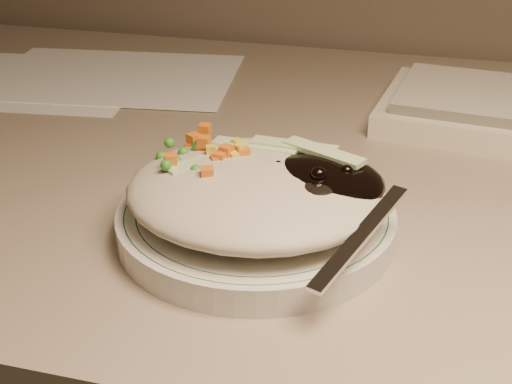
# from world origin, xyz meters

# --- Properties ---
(desk) EXTENTS (1.40, 0.70, 0.74)m
(desk) POSITION_xyz_m (0.00, 1.38, 0.54)
(desk) COLOR gray
(desk) RESTS_ON ground
(plate) EXTENTS (0.21, 0.21, 0.02)m
(plate) POSITION_xyz_m (-0.05, 1.21, 0.75)
(plate) COLOR silver
(plate) RESTS_ON desk
(plate_rim) EXTENTS (0.20, 0.20, 0.00)m
(plate_rim) POSITION_xyz_m (-0.05, 1.21, 0.76)
(plate_rim) COLOR #144723
(plate_rim) RESTS_ON plate
(meal) EXTENTS (0.21, 0.19, 0.05)m
(meal) POSITION_xyz_m (-0.05, 1.21, 0.78)
(meal) COLOR #B2A790
(meal) RESTS_ON plate
(papers) EXTENTS (0.43, 0.29, 0.00)m
(papers) POSITION_xyz_m (-0.38, 1.51, 0.74)
(papers) COLOR white
(papers) RESTS_ON desk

